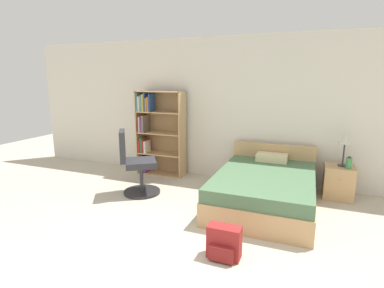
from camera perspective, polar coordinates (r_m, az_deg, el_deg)
name	(u,v)px	position (r m, az deg, el deg)	size (l,w,h in m)	color
ground_plane	(156,284)	(3.06, -6.89, -25.00)	(14.00, 14.00, 0.00)	#BCB29E
wall_back	(239,110)	(5.52, 8.96, 6.40)	(9.00, 0.06, 2.60)	silver
bookshelf	(156,131)	(5.88, -6.96, 2.47)	(0.93, 0.34, 1.63)	tan
bed	(265,188)	(4.63, 13.75, -8.14)	(1.38, 1.98, 0.76)	tan
office_chair	(136,166)	(4.95, -10.68, -4.09)	(0.72, 0.69, 1.06)	#232326
nightstand	(338,182)	(5.30, 26.10, -6.47)	(0.44, 0.46, 0.52)	tan
table_lamp	(345,140)	(5.15, 27.15, 0.65)	(0.21, 0.21, 0.52)	#333333
water_bottle	(349,163)	(5.12, 27.70, -3.22)	(0.08, 0.08, 0.19)	#3F8C4C
backpack_red	(224,243)	(3.32, 6.09, -18.24)	(0.35, 0.23, 0.35)	maroon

